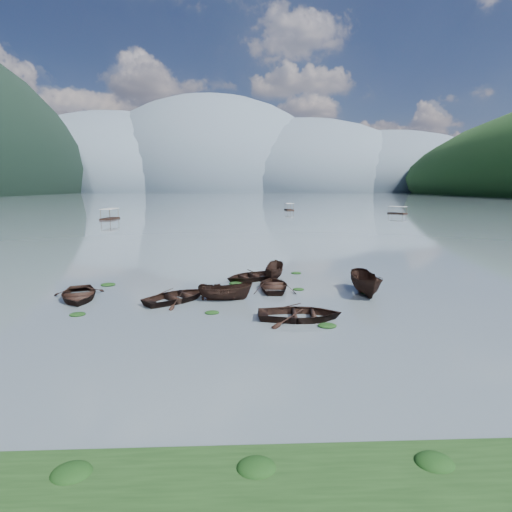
{
  "coord_description": "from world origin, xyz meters",
  "views": [
    {
      "loc": [
        -1.42,
        -21.82,
        7.79
      ],
      "look_at": [
        0.0,
        12.0,
        2.0
      ],
      "focal_mm": 28.0,
      "sensor_mm": 36.0,
      "label": 1
    }
  ],
  "objects_px": {
    "pontoon_centre": "(289,210)",
    "rowboat_3": "(274,289)",
    "rowboat_0": "(79,299)",
    "pontoon_left": "(110,219)"
  },
  "relations": [
    {
      "from": "rowboat_3",
      "to": "pontoon_left",
      "type": "height_order",
      "value": "pontoon_left"
    },
    {
      "from": "rowboat_0",
      "to": "pontoon_left",
      "type": "distance_m",
      "value": 76.33
    },
    {
      "from": "rowboat_0",
      "to": "pontoon_centre",
      "type": "height_order",
      "value": "pontoon_centre"
    },
    {
      "from": "pontoon_left",
      "to": "rowboat_0",
      "type": "bearing_deg",
      "value": -71.32
    },
    {
      "from": "pontoon_centre",
      "to": "rowboat_0",
      "type": "bearing_deg",
      "value": -107.89
    },
    {
      "from": "rowboat_3",
      "to": "pontoon_centre",
      "type": "distance_m",
      "value": 111.3
    },
    {
      "from": "rowboat_0",
      "to": "pontoon_left",
      "type": "bearing_deg",
      "value": 86.86
    },
    {
      "from": "pontoon_centre",
      "to": "rowboat_3",
      "type": "bearing_deg",
      "value": -101.13
    },
    {
      "from": "pontoon_centre",
      "to": "pontoon_left",
      "type": "bearing_deg",
      "value": -145.31
    },
    {
      "from": "pontoon_left",
      "to": "pontoon_centre",
      "type": "distance_m",
      "value": 63.48
    }
  ]
}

